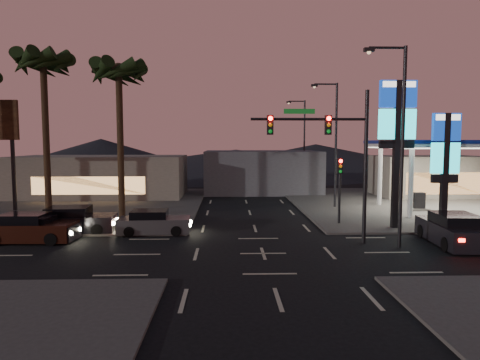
{
  "coord_description": "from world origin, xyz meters",
  "views": [
    {
      "loc": [
        -1.73,
        -20.02,
        5.3
      ],
      "look_at": [
        -0.92,
        6.19,
        3.0
      ],
      "focal_mm": 32.0,
      "sensor_mm": 36.0,
      "label": 1
    }
  ],
  "objects_px": {
    "car_lane_a_front": "(38,230)",
    "car_lane_b_mid": "(73,221)",
    "pylon_sign_tall": "(397,124)",
    "car_lane_b_front": "(153,223)",
    "gas_station": "(460,145)",
    "pylon_sign_short": "(445,154)",
    "car_lane_a_mid": "(29,229)",
    "suv_station": "(453,230)",
    "traffic_signal_mast": "(333,144)"
  },
  "relations": [
    {
      "from": "gas_station",
      "to": "pylon_sign_short",
      "type": "relative_size",
      "value": 1.74
    },
    {
      "from": "gas_station",
      "to": "car_lane_a_front",
      "type": "height_order",
      "value": "gas_station"
    },
    {
      "from": "car_lane_a_front",
      "to": "car_lane_b_mid",
      "type": "relative_size",
      "value": 0.87
    },
    {
      "from": "pylon_sign_short",
      "to": "car_lane_a_mid",
      "type": "bearing_deg",
      "value": -175.92
    },
    {
      "from": "gas_station",
      "to": "suv_station",
      "type": "distance_m",
      "value": 12.89
    },
    {
      "from": "car_lane_a_mid",
      "to": "suv_station",
      "type": "bearing_deg",
      "value": -3.58
    },
    {
      "from": "pylon_sign_short",
      "to": "suv_station",
      "type": "height_order",
      "value": "pylon_sign_short"
    },
    {
      "from": "car_lane_b_front",
      "to": "suv_station",
      "type": "distance_m",
      "value": 16.34
    },
    {
      "from": "gas_station",
      "to": "car_lane_b_front",
      "type": "height_order",
      "value": "gas_station"
    },
    {
      "from": "gas_station",
      "to": "traffic_signal_mast",
      "type": "relative_size",
      "value": 1.53
    },
    {
      "from": "suv_station",
      "to": "car_lane_b_front",
      "type": "bearing_deg",
      "value": 168.57
    },
    {
      "from": "pylon_sign_tall",
      "to": "car_lane_b_mid",
      "type": "distance_m",
      "value": 20.06
    },
    {
      "from": "pylon_sign_tall",
      "to": "car_lane_b_front",
      "type": "bearing_deg",
      "value": -176.76
    },
    {
      "from": "pylon_sign_short",
      "to": "car_lane_a_front",
      "type": "relative_size",
      "value": 1.65
    },
    {
      "from": "traffic_signal_mast",
      "to": "car_lane_b_mid",
      "type": "height_order",
      "value": "traffic_signal_mast"
    },
    {
      "from": "car_lane_b_mid",
      "to": "suv_station",
      "type": "xyz_separation_m",
      "value": [
        20.73,
        -3.55,
        0.05
      ]
    },
    {
      "from": "car_lane_a_front",
      "to": "car_lane_b_front",
      "type": "distance_m",
      "value": 6.15
    },
    {
      "from": "pylon_sign_short",
      "to": "suv_station",
      "type": "relative_size",
      "value": 1.36
    },
    {
      "from": "car_lane_a_mid",
      "to": "pylon_sign_tall",
      "type": "bearing_deg",
      "value": 7.3
    },
    {
      "from": "car_lane_a_mid",
      "to": "car_lane_b_front",
      "type": "distance_m",
      "value": 6.55
    },
    {
      "from": "gas_station",
      "to": "pylon_sign_tall",
      "type": "height_order",
      "value": "pylon_sign_tall"
    },
    {
      "from": "pylon_sign_tall",
      "to": "gas_station",
      "type": "bearing_deg",
      "value": 40.91
    },
    {
      "from": "car_lane_a_front",
      "to": "car_lane_b_front",
      "type": "bearing_deg",
      "value": 16.57
    },
    {
      "from": "car_lane_a_mid",
      "to": "gas_station",
      "type": "bearing_deg",
      "value": 17.94
    },
    {
      "from": "car_lane_b_front",
      "to": "car_lane_a_mid",
      "type": "bearing_deg",
      "value": -163.67
    },
    {
      "from": "pylon_sign_short",
      "to": "car_lane_b_mid",
      "type": "relative_size",
      "value": 1.43
    },
    {
      "from": "gas_station",
      "to": "car_lane_b_front",
      "type": "distance_m",
      "value": 23.62
    },
    {
      "from": "car_lane_a_front",
      "to": "car_lane_b_mid",
      "type": "xyz_separation_m",
      "value": [
        1.18,
        2.07,
        0.1
      ]
    },
    {
      "from": "car_lane_a_mid",
      "to": "suv_station",
      "type": "distance_m",
      "value": 22.34
    },
    {
      "from": "pylon_sign_short",
      "to": "car_lane_b_mid",
      "type": "xyz_separation_m",
      "value": [
        -21.73,
        0.5,
        -3.93
      ]
    },
    {
      "from": "gas_station",
      "to": "car_lane_a_mid",
      "type": "relative_size",
      "value": 2.57
    },
    {
      "from": "gas_station",
      "to": "car_lane_b_mid",
      "type": "xyz_separation_m",
      "value": [
        -26.73,
        -7.0,
        -4.36
      ]
    },
    {
      "from": "pylon_sign_tall",
      "to": "car_lane_b_front",
      "type": "relative_size",
      "value": 2.09
    },
    {
      "from": "pylon_sign_short",
      "to": "car_lane_b_mid",
      "type": "height_order",
      "value": "pylon_sign_short"
    },
    {
      "from": "pylon_sign_tall",
      "to": "traffic_signal_mast",
      "type": "xyz_separation_m",
      "value": [
        -4.74,
        -3.51,
        -1.17
      ]
    },
    {
      "from": "pylon_sign_tall",
      "to": "car_lane_b_mid",
      "type": "xyz_separation_m",
      "value": [
        -19.23,
        -0.5,
        -5.67
      ]
    },
    {
      "from": "pylon_sign_tall",
      "to": "car_lane_a_front",
      "type": "distance_m",
      "value": 21.37
    },
    {
      "from": "traffic_signal_mast",
      "to": "car_lane_b_front",
      "type": "relative_size",
      "value": 1.86
    },
    {
      "from": "pylon_sign_tall",
      "to": "car_lane_a_mid",
      "type": "relative_size",
      "value": 1.9
    },
    {
      "from": "pylon_sign_tall",
      "to": "car_lane_b_mid",
      "type": "height_order",
      "value": "pylon_sign_tall"
    },
    {
      "from": "pylon_sign_short",
      "to": "gas_station",
      "type": "bearing_deg",
      "value": 56.31
    },
    {
      "from": "pylon_sign_tall",
      "to": "car_lane_a_front",
      "type": "height_order",
      "value": "pylon_sign_tall"
    },
    {
      "from": "pylon_sign_short",
      "to": "car_lane_b_mid",
      "type": "bearing_deg",
      "value": 178.69
    },
    {
      "from": "pylon_sign_tall",
      "to": "car_lane_a_front",
      "type": "xyz_separation_m",
      "value": [
        -20.41,
        -2.58,
        -5.77
      ]
    },
    {
      "from": "gas_station",
      "to": "pylon_sign_tall",
      "type": "relative_size",
      "value": 1.36
    },
    {
      "from": "traffic_signal_mast",
      "to": "car_lane_b_front",
      "type": "height_order",
      "value": "traffic_signal_mast"
    },
    {
      "from": "gas_station",
      "to": "car_lane_a_mid",
      "type": "xyz_separation_m",
      "value": [
        -28.3,
        -9.16,
        -4.37
      ]
    },
    {
      "from": "gas_station",
      "to": "pylon_sign_short",
      "type": "bearing_deg",
      "value": -123.69
    },
    {
      "from": "gas_station",
      "to": "car_lane_b_front",
      "type": "xyz_separation_m",
      "value": [
        -22.02,
        -7.32,
        -4.44
      ]
    },
    {
      "from": "pylon_sign_short",
      "to": "car_lane_a_mid",
      "type": "distance_m",
      "value": 23.69
    }
  ]
}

